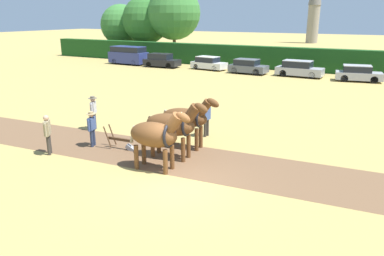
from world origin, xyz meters
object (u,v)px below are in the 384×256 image
at_px(tree_center_left, 174,13).
at_px(parked_van, 128,55).
at_px(farmer_beside_team, 206,117).
at_px(parked_car_right, 358,74).
at_px(farmer_onlooker_right, 93,110).
at_px(parked_car_center_right, 299,69).
at_px(tree_far_left, 121,25).
at_px(parked_car_center, 248,67).
at_px(draft_horse_lead_left, 156,135).
at_px(farmer_at_plow, 92,126).
at_px(draft_horse_lead_right, 173,125).
at_px(parked_car_center_left, 209,63).
at_px(parked_car_left, 161,61).
at_px(plow, 123,143).
at_px(tree_left, 146,20).
at_px(draft_horse_trail_left, 187,118).
at_px(farmer_onlooker_left, 48,131).

bearing_deg(tree_center_left, parked_van, -100.17).
distance_m(farmer_beside_team, parked_car_right, 21.77).
xyz_separation_m(tree_center_left, farmer_onlooker_right, (13.91, -31.64, -5.05)).
bearing_deg(parked_car_center_right, parked_van, -178.06).
xyz_separation_m(tree_far_left, parked_car_center, (23.73, -9.38, -3.69)).
distance_m(draft_horse_lead_left, parked_car_center_right, 26.09).
bearing_deg(farmer_at_plow, draft_horse_lead_right, -8.14).
distance_m(tree_far_left, parked_van, 12.50).
distance_m(draft_horse_lead_left, farmer_beside_team, 4.71).
height_order(draft_horse_lead_right, parked_van, draft_horse_lead_right).
height_order(farmer_onlooker_right, parked_car_center_left, farmer_onlooker_right).
distance_m(parked_car_left, parked_car_right, 21.17).
relative_size(draft_horse_lead_right, parked_car_center_left, 0.71).
xyz_separation_m(tree_far_left, plow, (26.73, -33.81, -4.10)).
xyz_separation_m(farmer_beside_team, parked_car_left, (-16.10, 20.98, -0.23)).
bearing_deg(farmer_onlooker_right, draft_horse_lead_left, -53.53).
xyz_separation_m(farmer_at_plow, parked_car_left, (-12.14, 24.79, -0.20)).
bearing_deg(farmer_beside_team, plow, -119.02).
bearing_deg(draft_horse_lead_right, farmer_onlooker_right, 160.78).
relative_size(tree_left, parked_van, 1.74).
xyz_separation_m(tree_far_left, tree_left, (4.93, -0.54, 0.76)).
height_order(plow, parked_car_right, parked_car_right).
xyz_separation_m(parked_car_center_left, parked_car_right, (15.43, -0.55, 0.02)).
bearing_deg(draft_horse_lead_right, tree_left, 121.97).
distance_m(draft_horse_lead_right, parked_car_center_left, 27.10).
distance_m(plow, parked_car_right, 25.78).
bearing_deg(farmer_at_plow, tree_far_left, 111.02).
bearing_deg(farmer_onlooker_right, draft_horse_trail_left, -28.30).
distance_m(draft_horse_trail_left, parked_car_left, 27.94).
bearing_deg(draft_horse_trail_left, farmer_beside_team, 83.78).
relative_size(farmer_onlooker_right, parked_van, 0.37).
distance_m(farmer_onlooker_left, parked_car_left, 28.73).
xyz_separation_m(farmer_onlooker_right, parked_van, (-15.44, 23.10, 0.05)).
distance_m(plow, parked_car_center, 24.62).
height_order(plow, parked_car_center_right, parked_car_center_right).
height_order(draft_horse_lead_left, farmer_at_plow, draft_horse_lead_left).
bearing_deg(parked_car_center_left, tree_far_left, 163.47).
xyz_separation_m(tree_left, draft_horse_lead_left, (24.42, -34.48, -3.74)).
relative_size(parked_car_center_left, parked_car_center_right, 0.91).
height_order(tree_center_left, draft_horse_lead_right, tree_center_left).
relative_size(tree_far_left, farmer_beside_team, 4.39).
height_order(draft_horse_trail_left, parked_car_center_left, draft_horse_trail_left).
xyz_separation_m(draft_horse_trail_left, parked_car_center_right, (-0.28, 23.27, -0.64)).
xyz_separation_m(parked_car_center, parked_car_right, (10.54, 0.22, -0.01)).
relative_size(farmer_onlooker_right, parked_car_center_right, 0.40).
relative_size(farmer_beside_team, parked_car_right, 0.40).
distance_m(farmer_onlooker_left, parked_van, 31.36).
distance_m(tree_left, farmer_beside_team, 38.66).
height_order(tree_left, tree_center_left, tree_center_left).
relative_size(farmer_at_plow, farmer_beside_team, 0.97).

